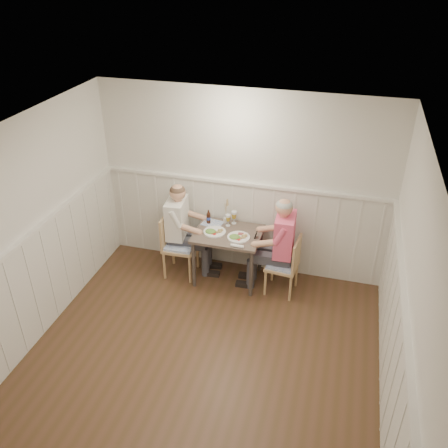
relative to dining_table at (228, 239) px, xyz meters
The scene contains 16 objects.
ground_plane 1.95m from the dining_table, 86.78° to the right, with size 4.50×4.50×0.00m, color #4A331D.
room_shell 2.04m from the dining_table, 86.78° to the right, with size 4.04×4.54×2.60m.
wainscot 1.16m from the dining_table, 84.87° to the right, with size 4.00×4.49×1.34m.
dining_table is the anchor object (origin of this frame).
chair_right 0.84m from the dining_table, ahead, with size 0.44×0.44×0.85m.
chair_left 0.75m from the dining_table, behind, with size 0.45×0.45×0.93m.
man_in_pink 0.72m from the dining_table, ahead, with size 0.65×0.45×1.38m.
diner_cream 0.71m from the dining_table, behind, with size 0.66×0.46×1.37m.
plate_man 0.22m from the dining_table, 30.57° to the right, with size 0.30×0.30×0.08m.
plate_diner 0.23m from the dining_table, 165.15° to the right, with size 0.30×0.30×0.08m.
beer_glass_a 0.35m from the dining_table, 86.69° to the left, with size 0.08×0.08×0.19m.
beer_glass_b 0.29m from the dining_table, 104.80° to the left, with size 0.07×0.07×0.17m.
beer_bottle 0.42m from the dining_table, 151.50° to the left, with size 0.06×0.06×0.20m.
rolled_napkin 0.39m from the dining_table, 56.62° to the right, with size 0.17×0.04×0.04m.
grass_vase 0.38m from the dining_table, 113.86° to the left, with size 0.05×0.05×0.41m.
gingham_mat 0.35m from the dining_table, 146.24° to the left, with size 0.31×0.26×0.01m.
Camera 1 is at (1.29, -3.41, 4.07)m, focal length 38.00 mm.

